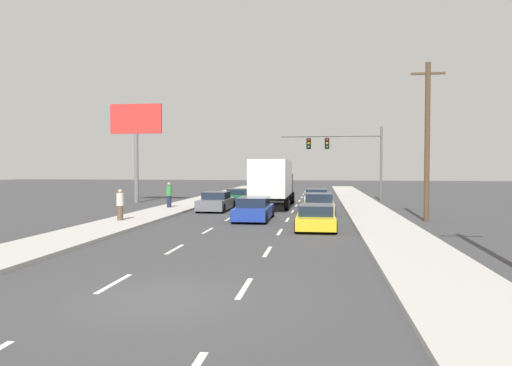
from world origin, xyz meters
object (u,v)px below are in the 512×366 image
Objects in this scene: car_yellow at (316,217)px; utility_pole_mid at (427,140)px; box_truck at (273,180)px; roadside_billboard at (136,131)px; pedestrian_near_corner at (120,205)px; pedestrian_mid_block at (169,195)px; car_green at (238,197)px; car_tan at (319,205)px; car_blue at (254,209)px; car_white at (317,198)px; car_gray at (216,202)px; traffic_signal_mast at (338,148)px.

utility_pole_mid is (6.00, 3.83, 3.94)m from car_yellow.
box_truck is 1.11× the size of roadside_billboard.
pedestrian_near_corner is 8.03m from pedestrian_mid_block.
car_green is at bearing 132.40° from box_truck.
roadside_billboard is at bearing 153.00° from utility_pole_mid.
car_tan is at bearing 89.03° from car_yellow.
car_white reaches higher than car_blue.
car_gray is 14.27m from traffic_signal_mast.
utility_pole_mid is 17.54m from pedestrian_mid_block.
car_blue is 9.02m from pedestrian_mid_block.
car_white is at bearing 36.60° from box_truck.
car_green is at bearing 130.08° from car_tan.
car_white is 0.54× the size of roadside_billboard.
pedestrian_mid_block is (4.74, -5.63, -4.97)m from roadside_billboard.
car_yellow is at bearing -42.30° from car_blue.
car_white is (6.78, 5.49, -0.00)m from car_gray.
pedestrian_near_corner is at bearing -162.01° from car_blue.
car_blue is at bearing -91.67° from box_truck.
pedestrian_near_corner is (-6.93, -2.25, 0.37)m from car_blue.
traffic_signal_mast reaches higher than car_yellow.
car_white is at bearing -2.76° from roadside_billboard.
pedestrian_near_corner is (-10.55, -6.25, 0.37)m from car_tan.
pedestrian_near_corner is at bearing -128.68° from car_white.
car_green is 7.26m from pedestrian_mid_block.
car_green is 0.50× the size of box_truck.
pedestrian_mid_block reaches higher than car_yellow.
car_blue is (3.02, -11.90, 0.05)m from car_green.
pedestrian_mid_block is at bearing -160.45° from box_truck.
car_blue is at bearing -107.79° from car_white.
car_gray is 11.69m from roadside_billboard.
box_truck is 12.06m from car_yellow.
box_truck is 12.82m from pedestrian_near_corner.
pedestrian_near_corner reaches higher than car_green.
pedestrian_near_corner reaches higher than car_gray.
car_gray is 0.49× the size of traffic_signal_mast.
box_truck is 9.39m from traffic_signal_mast.
car_blue is 0.52× the size of utility_pole_mid.
utility_pole_mid reaches higher than car_yellow.
box_truck is 8.45m from car_blue.
car_gray is at bearing 160.48° from utility_pole_mid.
car_green is at bearing 74.57° from pedestrian_near_corner.
roadside_billboard is at bearing 143.12° from car_gray.
car_white is 0.51× the size of traffic_signal_mast.
utility_pole_mid reaches higher than roadside_billboard.
car_tan is 0.53× the size of utility_pole_mid.
roadside_billboard is at bearing -176.80° from car_green.
pedestrian_near_corner is (-12.20, -18.05, -3.72)m from traffic_signal_mast.
car_blue is 4.74m from car_yellow.
car_gray is 0.96× the size of car_white.
car_tan is (6.65, -7.90, 0.04)m from car_green.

